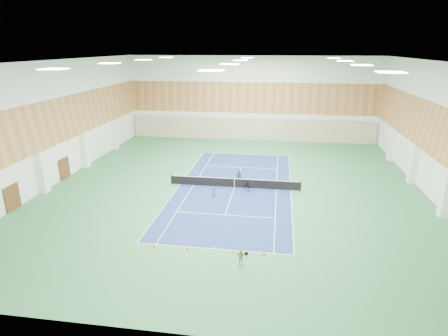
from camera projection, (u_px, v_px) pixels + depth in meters
The scene contains 22 objects.
ground at pixel (234, 187), 36.89m from camera, with size 40.00×40.00×0.00m, color #317242.
room_shell at pixel (235, 128), 35.02m from camera, with size 36.00×40.00×12.00m, color white, non-canonical shape.
wood_cladding at pixel (235, 106), 34.40m from camera, with size 36.00×40.00×8.00m, color #BA7A45, non-canonical shape.
ceiling_light_grid at pixel (236, 62), 33.17m from camera, with size 21.40×25.40×0.06m, color white, non-canonical shape.
court_surface at pixel (234, 187), 36.89m from camera, with size 10.97×23.77×0.01m, color navy.
tennis_balls_scatter at pixel (234, 187), 36.87m from camera, with size 10.57×22.77×0.07m, color #C2E426, non-canonical shape.
tennis_net at pixel (234, 182), 36.72m from camera, with size 12.80×0.10×1.10m, color black, non-canonical shape.
back_curtain at pixel (251, 129), 54.95m from camera, with size 35.40×0.16×3.20m, color #C6B793.
door_left_a at pixel (12, 198), 31.54m from camera, with size 0.08×1.80×2.20m, color #593319.
door_left_b at pixel (64, 168), 39.06m from camera, with size 0.08×1.80×2.20m, color #593319.
coach at pixel (239, 178), 37.16m from camera, with size 0.60×0.39×1.65m, color navy.
child_court at pixel (214, 192), 34.31m from camera, with size 0.49×0.38×1.00m, color gray.
child_apron at pixel (241, 257), 23.66m from camera, with size 0.65×0.27×1.11m, color tan.
ball_cart at pixel (247, 188), 35.72m from camera, with size 0.46×0.46×0.80m, color black, non-canonical shape.
cone_svc_a at pixel (181, 208), 31.89m from camera, with size 0.17×0.17×0.19m, color #F25B0C.
cone_svc_b at pixel (209, 211), 31.30m from camera, with size 0.19×0.19×0.21m, color orange.
cone_svc_c at pixel (246, 215), 30.72m from camera, with size 0.18×0.18×0.20m, color #FA4C0D.
cone_svc_d at pixel (263, 213), 30.95m from camera, with size 0.21×0.21×0.23m, color #FF5B0D.
cone_base_a at pixel (154, 246), 25.81m from camera, with size 0.23×0.23×0.25m, color #EE5F0C.
cone_base_b at pixel (187, 248), 25.56m from camera, with size 0.21×0.21×0.23m, color #FF480D.
cone_base_c at pixel (233, 252), 25.10m from camera, with size 0.21×0.21×0.23m, color orange.
cone_base_d at pixel (264, 254), 24.88m from camera, with size 0.23×0.23×0.25m, color #EE440C.
Camera 1 is at (4.07, -34.23, 13.31)m, focal length 30.00 mm.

